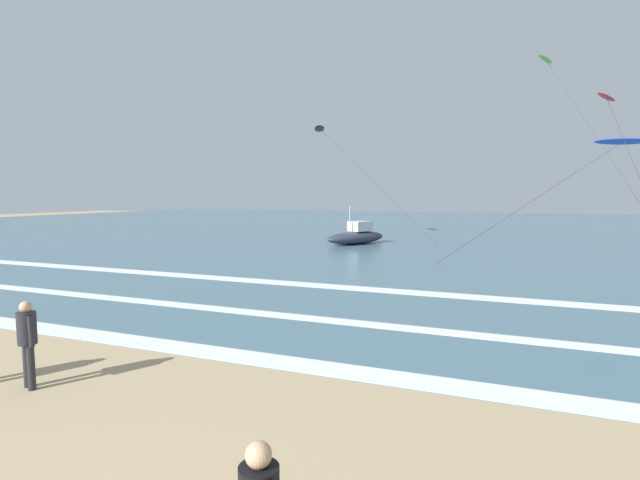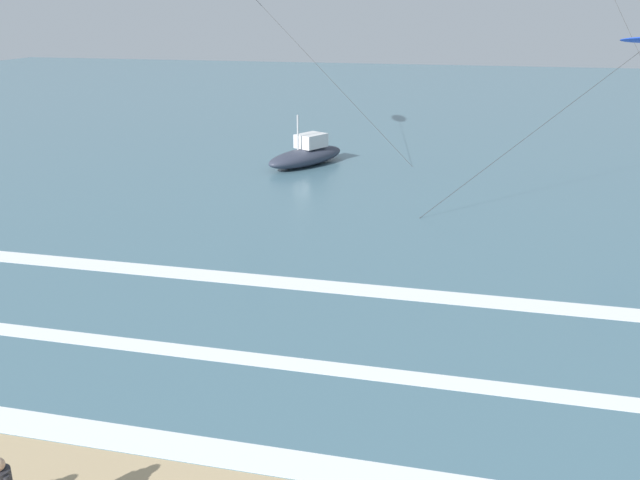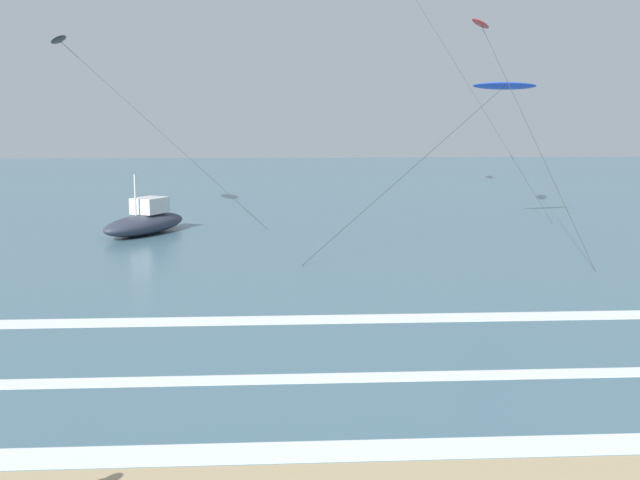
# 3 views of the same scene
# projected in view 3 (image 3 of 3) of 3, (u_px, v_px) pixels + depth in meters

# --- Properties ---
(ocean_surface) EXTENTS (140.00, 90.00, 0.01)m
(ocean_surface) POSITION_uv_depth(u_px,v_px,m) (285.00, 190.00, 56.34)
(ocean_surface) COLOR #476B7A
(ocean_surface) RESTS_ON ground
(wave_foam_shoreline) EXTENTS (51.12, 0.79, 0.01)m
(wave_foam_shoreline) POSITION_uv_depth(u_px,v_px,m) (294.00, 452.00, 12.31)
(wave_foam_shoreline) COLOR white
(wave_foam_shoreline) RESTS_ON ocean_surface
(wave_foam_mid_break) EXTENTS (45.11, 0.60, 0.01)m
(wave_foam_mid_break) POSITION_uv_depth(u_px,v_px,m) (287.00, 379.00, 15.74)
(wave_foam_mid_break) COLOR white
(wave_foam_mid_break) RESTS_ON ocean_surface
(wave_foam_outer_break) EXTENTS (57.15, 0.89, 0.01)m
(wave_foam_outer_break) POSITION_uv_depth(u_px,v_px,m) (295.00, 320.00, 20.31)
(wave_foam_outer_break) COLOR white
(wave_foam_outer_break) RESTS_ON ocean_surface
(kite_blue_high_left) EXTENTS (10.93, 8.59, 6.72)m
(kite_blue_high_left) POSITION_uv_depth(u_px,v_px,m) (504.00, 87.00, 34.85)
(kite_blue_high_left) COLOR blue
(kite_blue_high_left) RESTS_ON ground
(kite_red_high_right) EXTENTS (2.16, 13.02, 9.59)m
(kite_red_high_right) POSITION_uv_depth(u_px,v_px,m) (481.00, 25.00, 36.31)
(kite_red_high_right) COLOR red
(kite_red_high_right) RESTS_ON ground
(kite_black_mid_center) EXTENTS (10.72, 4.95, 8.99)m
(kite_black_mid_center) POSITION_uv_depth(u_px,v_px,m) (60.00, 41.00, 37.73)
(kite_black_mid_center) COLOR black
(kite_black_mid_center) RESTS_ON ground
(offshore_boat) EXTENTS (3.97, 5.38, 2.70)m
(offshore_boat) POSITION_uv_depth(u_px,v_px,m) (145.00, 222.00, 35.14)
(offshore_boat) COLOR #2D3342
(offshore_boat) RESTS_ON ground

